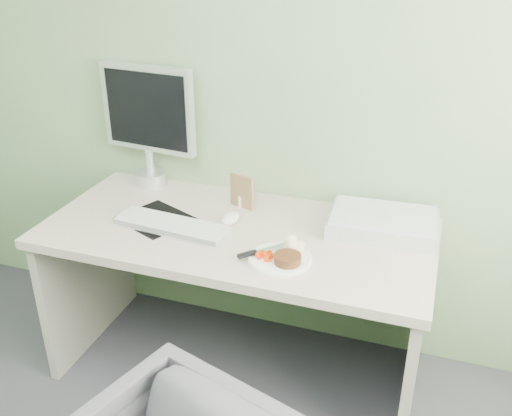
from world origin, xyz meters
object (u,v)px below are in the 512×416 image
(scanner, at_px, (383,224))
(plate, at_px, (280,259))
(desk, at_px, (237,267))
(monitor, at_px, (148,119))

(scanner, bearing_deg, plate, -135.76)
(desk, height_order, scanner, scanner)
(monitor, bearing_deg, scanner, -1.12)
(desk, relative_size, monitor, 2.82)
(desk, bearing_deg, scanner, 17.18)
(desk, xyz_separation_m, monitor, (-0.55, 0.32, 0.50))
(scanner, distance_m, monitor, 1.16)
(scanner, height_order, monitor, monitor)
(desk, relative_size, plate, 6.72)
(plate, xyz_separation_m, scanner, (0.33, 0.35, 0.03))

